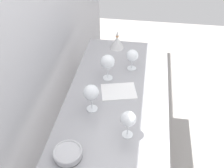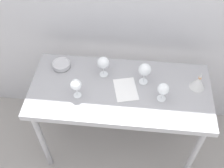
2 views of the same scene
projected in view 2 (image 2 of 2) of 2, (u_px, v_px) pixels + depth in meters
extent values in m
plane|color=#9D9892|center=(118.00, 144.00, 2.77)|extent=(6.00, 6.00, 0.00)
cube|color=#B6B6BB|center=(127.00, 7.00, 2.10)|extent=(3.80, 0.04, 2.60)
cube|color=#99999E|center=(120.00, 90.00, 2.10)|extent=(1.40, 0.64, 0.04)
cube|color=#99999E|center=(116.00, 126.00, 1.90)|extent=(1.40, 0.01, 0.05)
cylinder|color=#99999E|center=(42.00, 141.00, 2.32)|extent=(0.05, 0.05, 0.86)
cylinder|color=#99999E|center=(194.00, 155.00, 2.24)|extent=(0.05, 0.05, 0.86)
cylinder|color=#99999E|center=(56.00, 93.00, 2.66)|extent=(0.05, 0.05, 0.86)
cylinder|color=#99999E|center=(188.00, 104.00, 2.57)|extent=(0.05, 0.05, 0.86)
cylinder|color=white|center=(104.00, 74.00, 2.18)|extent=(0.07, 0.07, 0.00)
cylinder|color=white|center=(104.00, 70.00, 2.15)|extent=(0.01, 0.01, 0.09)
sphere|color=white|center=(103.00, 63.00, 2.08)|extent=(0.10, 0.10, 0.10)
cylinder|color=maroon|center=(103.00, 64.00, 2.09)|extent=(0.07, 0.07, 0.02)
cylinder|color=white|center=(77.00, 95.00, 2.04)|extent=(0.06, 0.06, 0.00)
cylinder|color=white|center=(77.00, 91.00, 2.01)|extent=(0.01, 0.01, 0.09)
sphere|color=white|center=(76.00, 85.00, 1.95)|extent=(0.08, 0.08, 0.08)
cylinder|color=maroon|center=(76.00, 86.00, 1.96)|extent=(0.06, 0.06, 0.02)
cylinder|color=white|center=(143.00, 81.00, 2.13)|extent=(0.07, 0.07, 0.00)
cylinder|color=white|center=(144.00, 77.00, 2.09)|extent=(0.01, 0.01, 0.09)
sphere|color=white|center=(145.00, 70.00, 2.03)|extent=(0.10, 0.10, 0.10)
cylinder|color=#5F1616|center=(145.00, 71.00, 2.04)|extent=(0.07, 0.07, 0.03)
cylinder|color=white|center=(161.00, 98.00, 2.02)|extent=(0.07, 0.07, 0.00)
cylinder|color=white|center=(162.00, 95.00, 1.99)|extent=(0.01, 0.01, 0.07)
sphere|color=white|center=(163.00, 89.00, 1.94)|extent=(0.09, 0.09, 0.09)
cylinder|color=maroon|center=(163.00, 90.00, 1.95)|extent=(0.06, 0.06, 0.02)
cube|color=white|center=(126.00, 89.00, 2.08)|extent=(0.22, 0.26, 0.00)
cylinder|color=#4C4C4C|center=(62.00, 66.00, 2.24)|extent=(0.14, 0.14, 0.01)
cylinder|color=#B7B7BC|center=(61.00, 65.00, 2.22)|extent=(0.14, 0.14, 0.03)
torus|color=#B7B7BC|center=(61.00, 63.00, 2.21)|extent=(0.15, 0.15, 0.01)
cone|color=silver|center=(198.00, 83.00, 2.06)|extent=(0.12, 0.12, 0.10)
cylinder|color=#C17F4C|center=(200.00, 78.00, 2.02)|extent=(0.02, 0.02, 0.01)
cone|color=silver|center=(201.00, 75.00, 2.00)|extent=(0.02, 0.02, 0.04)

